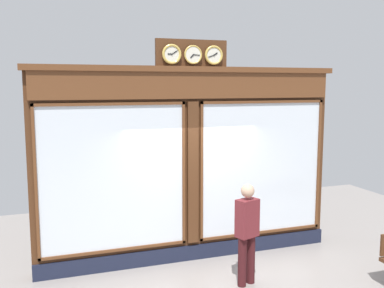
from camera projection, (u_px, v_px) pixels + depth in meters
shop_facade at (190, 164)px, 8.16m from camera, size 5.79×0.42×4.07m
pedestrian at (247, 230)px, 7.11m from camera, size 0.41×0.33×1.69m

